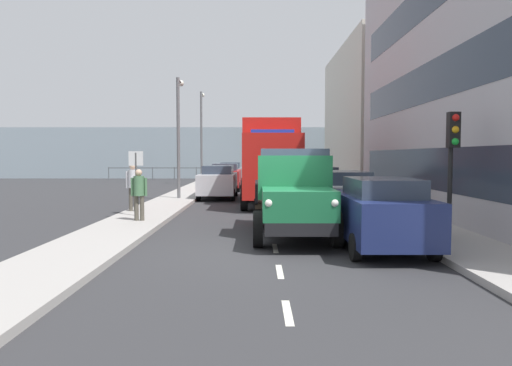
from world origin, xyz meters
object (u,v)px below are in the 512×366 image
object	(u,v)px
car_silver_oppositeside_0	(218,181)
car_red_oppositeside_1	(226,176)
street_sign	(136,172)
pedestrian_couple_b	(139,190)
lorry_cargo_red	(270,159)
car_grey_oppositeside_2	(230,173)
pedestrian_strolling	(133,183)
car_white_kerbside_1	(342,195)
lamp_post_promenade	(179,126)
car_navy_kerbside_near	(380,213)
lamp_post_far	(202,129)
truck_vintage_green	(293,195)
traffic_light_near	(452,147)
car_maroon_kerbside_2	(319,184)

from	to	relation	value
car_silver_oppositeside_0	car_red_oppositeside_1	xyz separation A→B (m)	(0.00, -5.73, 0.00)
car_red_oppositeside_1	street_sign	size ratio (longest dim) A/B	1.98
car_red_oppositeside_1	pedestrian_couple_b	size ratio (longest dim) A/B	2.69
lorry_cargo_red	car_grey_oppositeside_2	bearing A→B (deg)	-79.18
car_red_oppositeside_1	pedestrian_strolling	world-z (taller)	pedestrian_strolling
car_white_kerbside_1	car_red_oppositeside_1	distance (m)	15.04
pedestrian_couple_b	lamp_post_promenade	xyz separation A→B (m)	(0.07, -8.30, 2.59)
car_navy_kerbside_near	street_sign	world-z (taller)	street_sign
car_grey_oppositeside_2	lorry_cargo_red	bearing A→B (deg)	100.82
lamp_post_promenade	pedestrian_strolling	bearing A→B (deg)	81.76
car_red_oppositeside_1	lamp_post_promenade	xyz separation A→B (m)	(1.84, 6.95, 2.82)
car_silver_oppositeside_0	lamp_post_far	size ratio (longest dim) A/B	0.63
lorry_cargo_red	truck_vintage_green	bearing A→B (deg)	92.33
car_grey_oppositeside_2	lamp_post_promenade	distance (m)	12.94
car_white_kerbside_1	pedestrian_couple_b	distance (m)	6.83
truck_vintage_green	lorry_cargo_red	xyz separation A→B (m)	(0.37, -9.19, 0.90)
truck_vintage_green	car_silver_oppositeside_0	size ratio (longest dim) A/B	1.30
car_white_kerbside_1	car_silver_oppositeside_0	bearing A→B (deg)	-59.52
car_silver_oppositeside_0	lamp_post_promenade	distance (m)	3.58
car_red_oppositeside_1	lamp_post_promenade	world-z (taller)	lamp_post_promenade
car_navy_kerbside_near	lamp_post_far	size ratio (longest dim) A/B	0.59
truck_vintage_green	pedestrian_couple_b	size ratio (longest dim) A/B	3.40
lorry_cargo_red	lamp_post_promenade	distance (m)	5.01
car_navy_kerbside_near	lamp_post_promenade	world-z (taller)	lamp_post_promenade
car_grey_oppositeside_2	traffic_light_near	world-z (taller)	traffic_light_near
lamp_post_far	lamp_post_promenade	bearing A→B (deg)	91.42
car_white_kerbside_1	street_sign	bearing A→B (deg)	-1.55
truck_vintage_green	car_grey_oppositeside_2	distance (m)	23.34
pedestrian_strolling	lamp_post_promenade	bearing A→B (deg)	-98.24
car_white_kerbside_1	traffic_light_near	xyz separation A→B (m)	(-2.04, 4.16, 1.58)
car_red_oppositeside_1	traffic_light_near	distance (m)	19.71
car_grey_oppositeside_2	lamp_post_promenade	bearing A→B (deg)	81.63
car_silver_oppositeside_0	car_grey_oppositeside_2	distance (m)	11.27
car_navy_kerbside_near	traffic_light_near	distance (m)	2.72
car_white_kerbside_1	lamp_post_promenade	xyz separation A→B (m)	(6.82, -7.25, 2.82)
car_navy_kerbside_near	car_maroon_kerbside_2	xyz separation A→B (m)	(-0.00, -11.25, -0.00)
car_navy_kerbside_near	car_silver_oppositeside_0	size ratio (longest dim) A/B	0.93
lorry_cargo_red	car_silver_oppositeside_0	xyz separation A→B (m)	(2.67, -2.67, -1.18)
car_grey_oppositeside_2	pedestrian_couple_b	distance (m)	20.87
traffic_light_near	lamp_post_promenade	bearing A→B (deg)	-52.15
pedestrian_couple_b	lamp_post_far	xyz separation A→B (m)	(0.38, -20.43, 3.09)
lorry_cargo_red	car_silver_oppositeside_0	world-z (taller)	lorry_cargo_red
car_navy_kerbside_near	car_maroon_kerbside_2	size ratio (longest dim) A/B	1.05
car_white_kerbside_1	pedestrian_couple_b	xyz separation A→B (m)	(6.74, 1.05, 0.23)
car_maroon_kerbside_2	lamp_post_far	size ratio (longest dim) A/B	0.56
car_navy_kerbside_near	car_maroon_kerbside_2	bearing A→B (deg)	-90.00
pedestrian_strolling	lamp_post_promenade	xyz separation A→B (m)	(-0.82, -5.66, 2.50)
pedestrian_couple_b	pedestrian_strolling	xyz separation A→B (m)	(0.89, -2.64, 0.10)
car_grey_oppositeside_2	car_navy_kerbside_near	bearing A→B (deg)	101.38
car_grey_oppositeside_2	lamp_post_promenade	world-z (taller)	lamp_post_promenade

